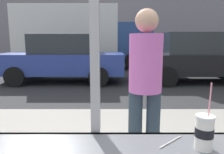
{
  "coord_description": "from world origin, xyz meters",
  "views": [
    {
      "loc": [
        0.09,
        -1.1,
        1.46
      ],
      "look_at": [
        0.1,
        2.18,
        0.9
      ],
      "focal_mm": 34.71,
      "sensor_mm": 36.0,
      "label": 1
    }
  ],
  "objects_px": {
    "parked_car_blue": "(63,58)",
    "box_truck": "(80,36)",
    "soda_cup_left": "(204,132)",
    "parked_car_black": "(198,57)",
    "pedestrian": "(145,82)"
  },
  "relations": [
    {
      "from": "parked_car_blue",
      "to": "box_truck",
      "type": "bearing_deg",
      "value": 89.55
    },
    {
      "from": "soda_cup_left",
      "to": "box_truck",
      "type": "relative_size",
      "value": 0.05
    },
    {
      "from": "soda_cup_left",
      "to": "parked_car_black",
      "type": "height_order",
      "value": "parked_car_black"
    },
    {
      "from": "parked_car_black",
      "to": "pedestrian",
      "type": "height_order",
      "value": "pedestrian"
    },
    {
      "from": "parked_car_black",
      "to": "box_truck",
      "type": "xyz_separation_m",
      "value": [
        -4.72,
        4.11,
        0.85
      ]
    },
    {
      "from": "soda_cup_left",
      "to": "parked_car_blue",
      "type": "relative_size",
      "value": 0.08
    },
    {
      "from": "parked_car_black",
      "to": "pedestrian",
      "type": "bearing_deg",
      "value": -115.95
    },
    {
      "from": "parked_car_blue",
      "to": "parked_car_black",
      "type": "height_order",
      "value": "parked_car_black"
    },
    {
      "from": "box_truck",
      "to": "parked_car_black",
      "type": "bearing_deg",
      "value": -41.06
    },
    {
      "from": "parked_car_black",
      "to": "box_truck",
      "type": "relative_size",
      "value": 0.61
    },
    {
      "from": "parked_car_blue",
      "to": "pedestrian",
      "type": "relative_size",
      "value": 2.63
    },
    {
      "from": "parked_car_blue",
      "to": "soda_cup_left",
      "type": "bearing_deg",
      "value": -72.22
    },
    {
      "from": "parked_car_blue",
      "to": "parked_car_black",
      "type": "xyz_separation_m",
      "value": [
        4.75,
        0.0,
        0.02
      ]
    },
    {
      "from": "parked_car_blue",
      "to": "pedestrian",
      "type": "height_order",
      "value": "pedestrian"
    },
    {
      "from": "soda_cup_left",
      "to": "parked_car_blue",
      "type": "height_order",
      "value": "parked_car_blue"
    }
  ]
}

